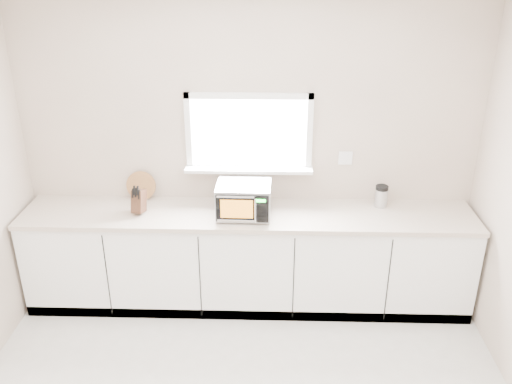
{
  "coord_description": "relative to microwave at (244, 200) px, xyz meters",
  "views": [
    {
      "loc": [
        0.2,
        -2.5,
        3.01
      ],
      "look_at": [
        0.08,
        1.55,
        1.18
      ],
      "focal_mm": 38.0,
      "sensor_mm": 36.0,
      "label": 1
    }
  ],
  "objects": [
    {
      "name": "cutting_board",
      "position": [
        -0.94,
        0.31,
        -0.02
      ],
      "size": [
        0.27,
        0.06,
        0.26
      ],
      "primitive_type": "cylinder",
      "rotation": [
        1.4,
        0.0,
        0.0
      ],
      "color": "olive",
      "rests_on": "countertop"
    },
    {
      "name": "knife_block",
      "position": [
        -0.9,
        0.03,
        -0.04
      ],
      "size": [
        0.11,
        0.2,
        0.27
      ],
      "rotation": [
        0.0,
        0.0,
        -0.14
      ],
      "color": "#452718",
      "rests_on": "countertop"
    },
    {
      "name": "countertop",
      "position": [
        0.03,
        0.06,
        -0.17
      ],
      "size": [
        3.92,
        0.64,
        0.04
      ],
      "primitive_type": "cube",
      "color": "beige",
      "rests_on": "cabinets"
    },
    {
      "name": "back_wall",
      "position": [
        0.03,
        0.37,
        0.29
      ],
      "size": [
        4.0,
        0.17,
        2.7
      ],
      "color": "beige",
      "rests_on": "ground"
    },
    {
      "name": "coffee_grinder",
      "position": [
        1.2,
        0.23,
        -0.05
      ],
      "size": [
        0.13,
        0.13,
        0.2
      ],
      "rotation": [
        0.0,
        0.0,
        -0.13
      ],
      "color": "#AFB2B6",
      "rests_on": "countertop"
    },
    {
      "name": "cabinets",
      "position": [
        0.03,
        0.07,
        -0.63
      ],
      "size": [
        3.92,
        0.6,
        0.88
      ],
      "primitive_type": "cube",
      "color": "white",
      "rests_on": "ground"
    },
    {
      "name": "microwave",
      "position": [
        0.0,
        0.0,
        0.0
      ],
      "size": [
        0.46,
        0.39,
        0.29
      ],
      "rotation": [
        0.0,
        0.0,
        -0.02
      ],
      "color": "black",
      "rests_on": "countertop"
    }
  ]
}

